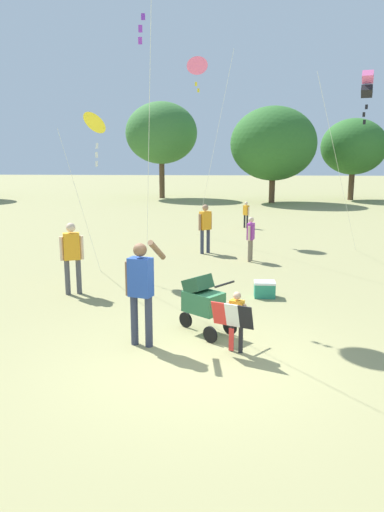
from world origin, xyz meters
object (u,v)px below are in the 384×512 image
(kite_green_novelty, at_px, (95,124))
(kite_blue_high, at_px, (197,67))
(child_with_butterfly_kite, at_px, (236,317))
(person_red_shirt, at_px, (72,253))
(person_sitting_far, at_px, (251,235))
(stroller, at_px, (202,299))
(person_adult_flyer, at_px, (141,285))
(person_back_turned, at_px, (205,225))
(kite_orange_delta, at_px, (367,85))
(cooler_box, at_px, (265,289))
(person_couple_left, at_px, (246,213))

(kite_green_novelty, height_order, kite_blue_high, kite_blue_high)
(child_with_butterfly_kite, distance_m, kite_green_novelty, 6.98)
(person_red_shirt, relative_size, person_sitting_far, 1.24)
(kite_green_novelty, bearing_deg, stroller, -56.76)
(stroller, bearing_deg, person_adult_flyer, -146.89)
(person_adult_flyer, height_order, person_red_shirt, person_adult_flyer)
(person_red_shirt, bearing_deg, kite_blue_high, 74.18)
(stroller, xyz_separation_m, person_back_turned, (-0.19, 6.86, 0.28))
(stroller, relative_size, person_red_shirt, 0.65)
(kite_orange_delta, height_order, person_back_turned, kite_orange_delta)
(person_adult_flyer, bearing_deg, stroller, 33.11)
(kite_blue_high, bearing_deg, person_sitting_far, -69.02)
(child_with_butterfly_kite, relative_size, person_back_turned, 0.65)
(child_with_butterfly_kite, height_order, kite_orange_delta, kite_orange_delta)
(child_with_butterfly_kite, distance_m, kite_blue_high, 12.53)
(kite_orange_delta, distance_m, person_back_turned, 6.38)
(child_with_butterfly_kite, bearing_deg, person_back_turned, 95.45)
(kite_green_novelty, relative_size, kite_blue_high, 0.64)
(cooler_box, bearing_deg, child_with_butterfly_kite, -103.01)
(stroller, bearing_deg, person_couple_left, 83.86)
(person_adult_flyer, bearing_deg, kite_blue_high, 88.23)
(person_adult_flyer, relative_size, person_couple_left, 1.63)
(stroller, relative_size, person_couple_left, 0.96)
(kite_orange_delta, distance_m, person_red_shirt, 10.14)
(kite_green_novelty, height_order, person_red_shirt, kite_green_novelty)
(kite_green_novelty, bearing_deg, cooler_box, -27.46)
(person_adult_flyer, distance_m, stroller, 1.21)
(person_adult_flyer, xyz_separation_m, person_back_turned, (0.77, 7.49, -0.13))
(person_red_shirt, height_order, person_couple_left, person_red_shirt)
(kite_orange_delta, xyz_separation_m, person_back_turned, (-4.79, -0.77, -4.14))
(person_sitting_far, relative_size, person_couple_left, 1.18)
(kite_orange_delta, xyz_separation_m, person_sitting_far, (-3.46, -1.82, -4.28))
(stroller, distance_m, kite_blue_high, 11.74)
(kite_green_novelty, relative_size, person_back_turned, 2.69)
(stroller, xyz_separation_m, person_sitting_far, (1.14, 5.82, 0.15))
(kite_blue_high, distance_m, person_couple_left, 5.99)
(kite_blue_high, bearing_deg, kite_orange_delta, -27.87)
(stroller, relative_size, person_sitting_far, 0.81)
(kite_blue_high, xyz_separation_m, person_sitting_far, (1.75, -4.57, -5.27))
(kite_blue_high, relative_size, person_back_turned, 4.22)
(kite_blue_high, relative_size, person_sitting_far, 4.99)
(person_sitting_far, bearing_deg, person_back_turned, 141.90)
(kite_blue_high, bearing_deg, person_red_shirt, -105.82)
(child_with_butterfly_kite, distance_m, cooler_box, 3.17)
(child_with_butterfly_kite, bearing_deg, kite_orange_delta, 64.44)
(stroller, height_order, person_red_shirt, person_red_shirt)
(person_couple_left, bearing_deg, person_sitting_far, -91.53)
(person_adult_flyer, height_order, person_couple_left, person_adult_flyer)
(person_red_shirt, xyz_separation_m, person_back_turned, (2.74, 4.65, -0.04))
(person_red_shirt, xyz_separation_m, person_couple_left, (4.24, 9.96, -0.30))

